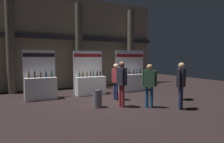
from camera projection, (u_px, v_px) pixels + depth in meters
name	position (u px, v px, depth m)	size (l,w,h in m)	color
ground_plane	(111.00, 102.00, 8.74)	(24.00, 24.00, 0.00)	black
hall_colonnade	(76.00, 43.00, 12.92)	(11.64, 1.04, 5.86)	gray
exhibitor_booth_0	(41.00, 86.00, 9.25)	(1.48, 0.66, 2.33)	white
exhibitor_booth_1	(90.00, 84.00, 10.48)	(1.64, 0.66, 2.33)	white
exhibitor_booth_2	(132.00, 81.00, 11.64)	(1.93, 0.66, 2.40)	white
trash_bin	(97.00, 99.00, 7.75)	(0.37, 0.37, 0.71)	slate
visitor_0	(116.00, 79.00, 9.10)	(0.26, 0.54, 1.69)	navy
visitor_1	(122.00, 80.00, 7.76)	(0.31, 0.53, 1.81)	maroon
visitor_2	(181.00, 81.00, 7.41)	(0.50, 0.39, 1.78)	navy
visitor_3	(180.00, 78.00, 9.10)	(0.47, 0.46, 1.69)	#33563D
visitor_4	(149.00, 82.00, 7.67)	(0.44, 0.44, 1.71)	navy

